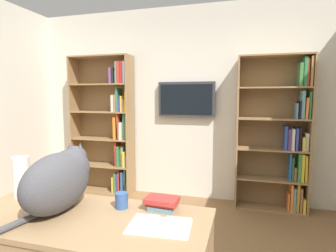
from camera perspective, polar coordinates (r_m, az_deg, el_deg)
wall_back at (r=3.89m, az=3.16°, el=4.72°), size 4.52×0.06×2.70m
bookshelf_left at (r=3.69m, az=22.88°, el=-2.01°), size 0.88×0.28×1.96m
bookshelf_right at (r=4.13m, az=-12.14°, el=-0.01°), size 0.94×0.28×2.04m
wall_mounted_tv at (r=3.79m, az=3.88°, el=5.63°), size 0.80×0.07×0.49m
desk at (r=1.75m, az=-17.66°, el=-21.44°), size 1.46×0.65×0.76m
cat at (r=1.81m, az=-21.61°, el=-10.17°), size 0.28×0.69×0.39m
open_binder at (r=1.53m, az=-1.79°, el=-20.25°), size 0.35×0.25×0.02m
paper_towel_roll at (r=2.15m, az=-28.55°, el=-9.40°), size 0.11×0.11×0.28m
coffee_mug at (r=1.77m, az=-9.78°, el=-15.22°), size 0.08×0.08×0.10m
desk_book_stack at (r=1.73m, az=-1.26°, el=-15.95°), size 0.21×0.15×0.07m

